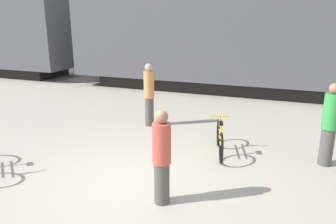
# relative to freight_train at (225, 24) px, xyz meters

# --- Properties ---
(ground_plane) EXTENTS (80.00, 80.00, 0.00)m
(ground_plane) POSITION_rel_freight_train_xyz_m (-0.00, -9.05, -2.81)
(ground_plane) COLOR #B2A893
(freight_train) EXTENTS (42.33, 3.11, 5.38)m
(freight_train) POSITION_rel_freight_train_xyz_m (0.00, 0.00, 0.00)
(freight_train) COLOR black
(freight_train) RESTS_ON ground_plane
(rail_near) EXTENTS (54.33, 0.07, 0.01)m
(rail_near) POSITION_rel_freight_train_xyz_m (-0.00, -0.72, -2.80)
(rail_near) COLOR #4C4238
(rail_near) RESTS_ON ground_plane
(rail_far) EXTENTS (54.33, 0.07, 0.01)m
(rail_far) POSITION_rel_freight_train_xyz_m (-0.00, 0.72, -2.80)
(rail_far) COLOR #4C4238
(rail_far) RESTS_ON ground_plane
(bicycle_yellow) EXTENTS (0.56, 1.65, 0.85)m
(bicycle_yellow) POSITION_rel_freight_train_xyz_m (1.39, -7.02, -2.44)
(bicycle_yellow) COLOR black
(bicycle_yellow) RESTS_ON ground_plane
(person_in_red) EXTENTS (0.31, 0.31, 1.65)m
(person_in_red) POSITION_rel_freight_train_xyz_m (0.93, -9.46, -1.97)
(person_in_red) COLOR #514C47
(person_in_red) RESTS_ON ground_plane
(person_in_green) EXTENTS (0.33, 0.33, 1.79)m
(person_in_green) POSITION_rel_freight_train_xyz_m (3.65, -6.81, -1.90)
(person_in_green) COLOR #514C47
(person_in_green) RESTS_ON ground_plane
(person_in_tan) EXTENTS (0.30, 0.30, 1.83)m
(person_in_tan) POSITION_rel_freight_train_xyz_m (-0.99, -5.67, -1.87)
(person_in_tan) COLOR #514C47
(person_in_tan) RESTS_ON ground_plane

